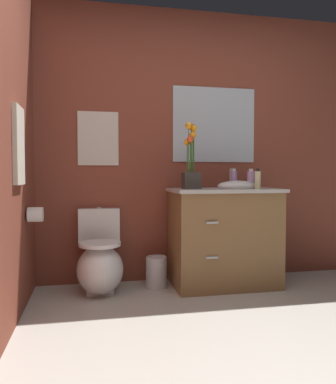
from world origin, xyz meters
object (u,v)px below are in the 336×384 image
Objects in this scene: wall_poster at (98,139)px; trash_bin at (156,272)px; vanity_cabinet at (224,236)px; lotion_bottle at (251,179)px; hand_wash_bottle at (258,180)px; toilet_paper_roll at (35,214)px; soap_bottle at (234,179)px; hanging_towel at (19,146)px; toilet at (100,263)px; flower_vase at (191,166)px; wall_mirror at (214,125)px.

trash_bin is at bearing -26.84° from wall_poster.
vanity_cabinet is 5.98× the size of lotion_bottle.
hand_wash_bottle reaches higher than trash_bin.
vanity_cabinet is 1.59m from toilet_paper_roll.
trash_bin is (-0.73, -0.07, -0.80)m from soap_bottle.
hand_wash_bottle is 1.91m from hanging_towel.
flower_vase is (0.76, -0.07, 0.81)m from toilet.
toilet is 1.24× the size of flower_vase.
wall_poster reaches higher than soap_bottle.
vanity_cabinet reaches higher than hand_wash_bottle.
soap_bottle is 0.65× the size of trash_bin.
hanging_towel is 4.73× the size of toilet_paper_roll.
wall_mirror is 1.54× the size of hanging_towel.
wall_mirror reaches higher than soap_bottle.
hanging_towel reaches higher than hand_wash_bottle.
trash_bin is 0.57× the size of wall_poster.
wall_mirror reaches higher than vanity_cabinet.
wall_poster reaches higher than toilet_paper_roll.
toilet_paper_roll is (-0.96, -0.22, 0.54)m from trash_bin.
soap_bottle reaches higher than lotion_bottle.
wall_poster reaches higher than lotion_bottle.
flower_vase is 0.87m from wall_poster.
hand_wash_bottle reaches higher than toilet_paper_roll.
hanging_towel is at bearing -151.92° from trash_bin.
lotion_bottle is (0.10, -0.14, -0.00)m from soap_bottle.
trash_bin is 0.34× the size of wall_mirror.
wall_poster is at bearing 164.80° from vanity_cabinet.
flower_vase is 0.57m from lotion_bottle.
hand_wash_bottle is 1.44m from wall_poster.
hand_wash_bottle is 0.36× the size of wall_poster.
wall_poster is at bearing 44.00° from toilet_paper_roll.
lotion_bottle is (1.32, -0.04, 0.69)m from toilet.
toilet is 1.45× the size of wall_poster.
toilet_paper_roll is (-1.70, -0.29, -0.26)m from soap_bottle.
toilet_paper_roll is (-1.24, -0.12, -0.37)m from flower_vase.
lotion_bottle reaches higher than trash_bin.
flower_vase is 0.50m from soap_bottle.
hand_wash_bottle is (0.56, -0.10, -0.12)m from flower_vase.
vanity_cabinet is at bearing -137.15° from soap_bottle.
trash_bin is (-0.84, 0.07, -0.80)m from lotion_bottle.
toilet_paper_roll is (-1.81, -0.02, -0.26)m from hand_wash_bottle.
trash_bin is 1.55m from hanging_towel.
lotion_bottle is 1.82m from toilet_paper_roll.
toilet is 1.64m from wall_mirror.
vanity_cabinet is at bearing -4.80° from trash_bin.
trash_bin is at bearing 12.90° from toilet_paper_roll.
vanity_cabinet is 0.55m from lotion_bottle.
hanging_towel is at bearing -154.04° from wall_mirror.
flower_vase is 3.14× the size of soap_bottle.
soap_bottle is 0.18m from lotion_bottle.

